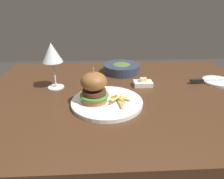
% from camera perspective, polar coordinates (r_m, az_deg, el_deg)
% --- Properties ---
extents(dining_table, '(1.17, 0.84, 0.74)m').
position_cam_1_polar(dining_table, '(0.87, 2.94, -6.38)').
color(dining_table, '#472B19').
rests_on(dining_table, ground).
extents(main_plate, '(0.26, 0.26, 0.01)m').
position_cam_1_polar(main_plate, '(0.73, -1.45, -3.65)').
color(main_plate, white).
rests_on(main_plate, dining_table).
extents(burger_sandwich, '(0.10, 0.10, 0.13)m').
position_cam_1_polar(burger_sandwich, '(0.70, -5.15, 0.65)').
color(burger_sandwich, '#9E6B38').
rests_on(burger_sandwich, main_plate).
extents(fries_pile, '(0.08, 0.09, 0.02)m').
position_cam_1_polar(fries_pile, '(0.72, 1.88, -2.77)').
color(fries_pile, gold).
rests_on(fries_pile, main_plate).
extents(wine_glass, '(0.08, 0.08, 0.19)m').
position_cam_1_polar(wine_glass, '(0.85, -16.80, 9.69)').
color(wine_glass, silver).
rests_on(wine_glass, dining_table).
extents(bread_plate, '(0.14, 0.14, 0.01)m').
position_cam_1_polar(bread_plate, '(1.04, 27.98, 2.05)').
color(bread_plate, white).
rests_on(bread_plate, dining_table).
extents(table_knife, '(0.21, 0.03, 0.01)m').
position_cam_1_polar(table_knife, '(1.01, 25.73, 2.42)').
color(table_knife, silver).
rests_on(table_knife, bread_plate).
extents(butter_dish, '(0.08, 0.05, 0.04)m').
position_cam_1_polar(butter_dish, '(0.89, 8.84, 1.79)').
color(butter_dish, white).
rests_on(butter_dish, dining_table).
extents(soup_bowl, '(0.19, 0.19, 0.05)m').
position_cam_1_polar(soup_bowl, '(1.04, 2.68, 6.16)').
color(soup_bowl, '#2D384C').
rests_on(soup_bowl, dining_table).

